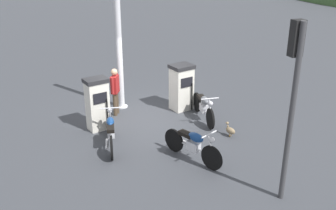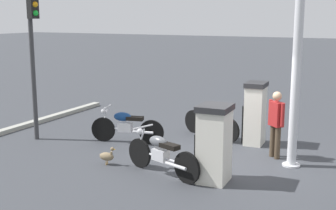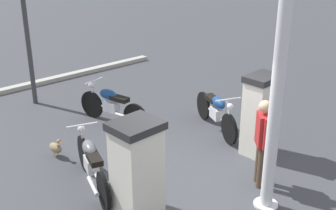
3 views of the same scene
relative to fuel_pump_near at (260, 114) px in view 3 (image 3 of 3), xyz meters
The scene contains 10 objects.
ground_plane 1.74m from the fuel_pump_near, 84.14° to the left, with size 120.00×120.00×0.00m, color #383A3F.
fuel_pump_near is the anchor object (origin of this frame).
fuel_pump_far 3.05m from the fuel_pump_near, 90.00° to the left, with size 0.68×0.75×1.59m.
motorcycle_near_pump 1.30m from the fuel_pump_near, ahead, with size 1.88×0.91×0.97m.
motorcycle_far_pump 3.38m from the fuel_pump_near, 70.18° to the left, with size 1.99×0.85×0.97m.
motorcycle_extra 3.40m from the fuel_pump_near, 24.23° to the left, with size 1.96×0.65×0.97m.
attendant_person 1.20m from the fuel_pump_near, 129.21° to the left, with size 0.48×0.45×1.60m.
wandering_duck 4.07m from the fuel_pump_near, 50.95° to the left, with size 0.43×0.20×0.43m.
canopy_support_pole 2.26m from the fuel_pump_near, 132.29° to the left, with size 0.40×0.40×4.45m.
road_edge_kerb 6.95m from the fuel_pump_near, 12.74° to the left, with size 0.26×8.05×0.12m.
Camera 3 is at (-4.82, 5.03, 4.25)m, focal length 46.72 mm.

